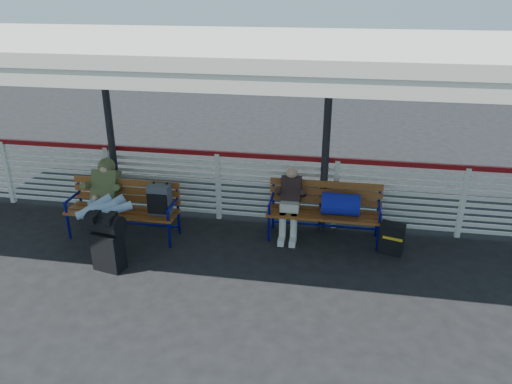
% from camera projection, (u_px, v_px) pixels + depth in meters
% --- Properties ---
extents(ground, '(60.00, 60.00, 0.00)m').
position_uv_depth(ground, '(187.00, 276.00, 7.08)').
color(ground, black).
rests_on(ground, ground).
extents(fence, '(12.08, 0.08, 1.24)m').
position_uv_depth(fence, '(218.00, 183.00, 8.55)').
color(fence, silver).
rests_on(fence, ground).
extents(canopy, '(12.60, 3.60, 3.16)m').
position_uv_depth(canopy, '(194.00, 47.00, 6.68)').
color(canopy, silver).
rests_on(canopy, ground).
extents(luggage_stack, '(0.58, 0.40, 0.88)m').
position_uv_depth(luggage_stack, '(107.00, 239.00, 7.07)').
color(luggage_stack, black).
rests_on(luggage_stack, ground).
extents(bench_left, '(1.80, 0.56, 0.95)m').
position_uv_depth(bench_left, '(136.00, 202.00, 7.95)').
color(bench_left, brown).
rests_on(bench_left, ground).
extents(bench_right, '(1.80, 0.56, 0.92)m').
position_uv_depth(bench_right, '(333.00, 205.00, 7.87)').
color(bench_right, brown).
rests_on(bench_right, ground).
extents(traveler_man, '(0.94, 1.64, 0.77)m').
position_uv_depth(traveler_man, '(104.00, 202.00, 7.66)').
color(traveler_man, '#99ADCE').
rests_on(traveler_man, ground).
extents(companion_person, '(0.32, 0.66, 1.15)m').
position_uv_depth(companion_person, '(290.00, 202.00, 7.98)').
color(companion_person, beige).
rests_on(companion_person, ground).
extents(suitcase_side, '(0.40, 0.30, 0.49)m').
position_uv_depth(suitcase_side, '(392.00, 238.00, 7.58)').
color(suitcase_side, black).
rests_on(suitcase_side, ground).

